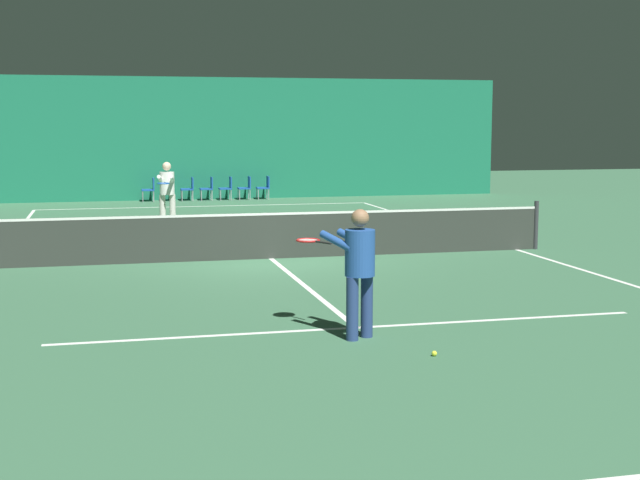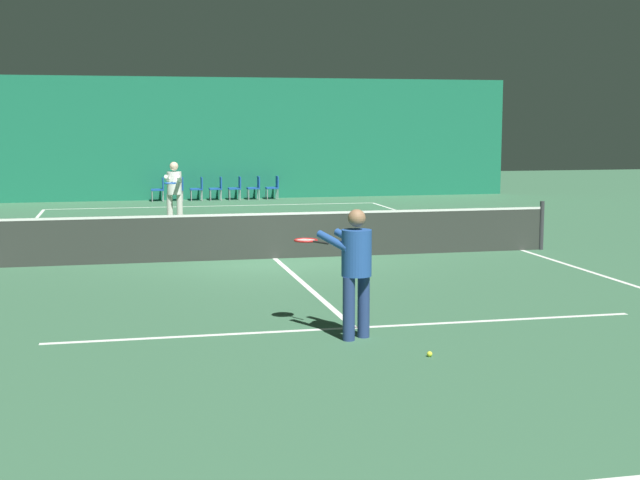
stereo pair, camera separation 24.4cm
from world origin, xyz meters
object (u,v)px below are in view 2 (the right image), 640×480
object	(u,v)px
courtside_chair_1	(179,187)
courtside_chair_5	(255,186)
player_far	(174,189)
courtside_chair_0	(159,188)
tennis_ball	(430,354)
courtside_chair_4	(236,186)
courtside_chair_2	(198,187)
tennis_net	(275,234)
player_near	(354,263)
courtside_chair_6	(274,186)
courtside_chair_3	(217,187)

from	to	relation	value
courtside_chair_1	courtside_chair_5	bearing A→B (deg)	90.00
player_far	courtside_chair_1	world-z (taller)	player_far
courtside_chair_0	tennis_ball	distance (m)	22.31
player_far	tennis_ball	distance (m)	14.73
courtside_chair_4	courtside_chair_2	bearing A→B (deg)	-90.00
tennis_net	courtside_chair_2	distance (m)	14.14
player_far	courtside_chair_0	distance (m)	7.67
courtside_chair_1	courtside_chair_5	xyz separation A→B (m)	(2.74, 0.00, 0.00)
player_near	courtside_chair_4	size ratio (longest dim) A/B	2.01
player_near	player_far	world-z (taller)	player_far
courtside_chair_5	player_far	bearing A→B (deg)	-23.67
player_near	courtside_chair_4	distance (m)	21.14
player_near	courtside_chair_2	world-z (taller)	player_near
courtside_chair_0	courtside_chair_1	bearing A→B (deg)	90.00
courtside_chair_6	tennis_ball	bearing A→B (deg)	-4.89
courtside_chair_4	tennis_net	bearing A→B (deg)	-4.14
tennis_ball	courtside_chair_0	bearing A→B (deg)	95.70
courtside_chair_2	courtside_chair_3	bearing A→B (deg)	90.00
courtside_chair_0	tennis_ball	bearing A→B (deg)	5.70
player_far	courtside_chair_1	distance (m)	7.69
player_near	courtside_chair_5	bearing A→B (deg)	-33.86
tennis_net	courtside_chair_0	bearing A→B (deg)	96.94
player_far	tennis_net	bearing A→B (deg)	23.48
player_far	courtside_chair_0	xyz separation A→B (m)	(-0.08, 7.65, -0.52)
courtside_chair_1	tennis_ball	distance (m)	22.25
courtside_chair_5	courtside_chair_6	size ratio (longest dim) A/B	1.00
player_near	player_far	distance (m)	13.53
courtside_chair_3	tennis_ball	bearing A→B (deg)	0.41
tennis_ball	courtside_chair_5	bearing A→B (deg)	86.87
tennis_net	courtside_chair_1	distance (m)	14.18
courtside_chair_0	courtside_chair_5	size ratio (longest dim) A/B	1.00
player_near	tennis_ball	distance (m)	1.59
courtside_chair_5	courtside_chair_6	distance (m)	0.69
player_near	courtside_chair_0	bearing A→B (deg)	-24.57
player_far	courtside_chair_4	bearing A→B (deg)	170.01
courtside_chair_3	courtside_chair_4	distance (m)	0.69
courtside_chair_0	courtside_chair_4	world-z (taller)	same
courtside_chair_5	courtside_chair_3	bearing A→B (deg)	-90.00
courtside_chair_2	courtside_chair_4	bearing A→B (deg)	90.00
courtside_chair_5	courtside_chair_6	world-z (taller)	same
courtside_chair_0	tennis_ball	world-z (taller)	courtside_chair_0
player_near	courtside_chair_6	xyz separation A→B (m)	(2.55, 21.10, -0.50)
courtside_chair_0	courtside_chair_3	world-z (taller)	same
courtside_chair_1	tennis_ball	size ratio (longest dim) A/B	12.73
tennis_net	courtside_chair_2	world-z (taller)	tennis_net
player_far	player_near	bearing A→B (deg)	15.57
player_far	tennis_ball	xyz separation A→B (m)	(2.14, -14.54, -0.97)
courtside_chair_0	player_near	bearing A→B (deg)	4.25
courtside_chair_3	courtside_chair_2	bearing A→B (deg)	-90.00
courtside_chair_5	tennis_net	bearing A→B (deg)	-6.89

